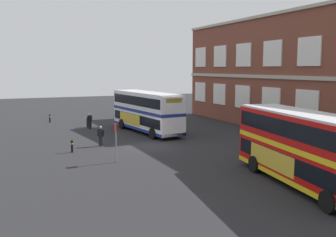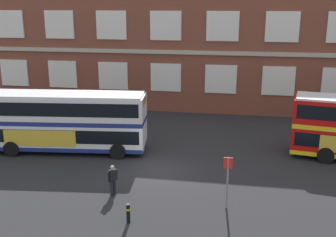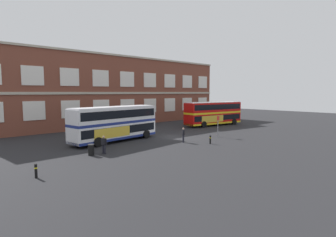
{
  "view_description": "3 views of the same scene",
  "coord_description": "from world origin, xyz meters",
  "px_view_note": "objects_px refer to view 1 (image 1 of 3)",
  "views": [
    {
      "loc": [
        29.92,
        -11.32,
        6.45
      ],
      "look_at": [
        2.14,
        0.74,
        2.55
      ],
      "focal_mm": 41.79,
      "sensor_mm": 36.0,
      "label": 1
    },
    {
      "loc": [
        4.67,
        -23.03,
        9.95
      ],
      "look_at": [
        -0.04,
        3.53,
        2.33
      ],
      "focal_mm": 44.23,
      "sensor_mm": 36.0,
      "label": 2
    },
    {
      "loc": [
        -24.16,
        -24.88,
        5.74
      ],
      "look_at": [
        -0.06,
        0.64,
        2.34
      ],
      "focal_mm": 29.17,
      "sensor_mm": 36.0,
      "label": 3
    }
  ],
  "objects_px": {
    "waiting_passenger": "(90,120)",
    "station_litter_bin": "(89,123)",
    "double_decker_middle": "(305,148)",
    "second_passenger": "(101,135)",
    "bus_stand_flag": "(116,139)",
    "safety_bollard_west": "(50,118)",
    "double_decker_near": "(146,111)",
    "safety_bollard_east": "(72,146)"
  },
  "relations": [
    {
      "from": "waiting_passenger",
      "to": "station_litter_bin",
      "type": "relative_size",
      "value": 1.65
    },
    {
      "from": "double_decker_middle",
      "to": "second_passenger",
      "type": "bearing_deg",
      "value": -154.06
    },
    {
      "from": "second_passenger",
      "to": "station_litter_bin",
      "type": "distance_m",
      "value": 10.86
    },
    {
      "from": "double_decker_middle",
      "to": "bus_stand_flag",
      "type": "xyz_separation_m",
      "value": [
        -9.44,
        -7.92,
        -0.51
      ]
    },
    {
      "from": "safety_bollard_west",
      "to": "double_decker_near",
      "type": "bearing_deg",
      "value": 35.66
    },
    {
      "from": "bus_stand_flag",
      "to": "station_litter_bin",
      "type": "xyz_separation_m",
      "value": [
        -16.79,
        1.73,
        -1.12
      ]
    },
    {
      "from": "double_decker_near",
      "to": "double_decker_middle",
      "type": "bearing_deg",
      "value": 4.19
    },
    {
      "from": "waiting_passenger",
      "to": "second_passenger",
      "type": "distance_m",
      "value": 9.64
    },
    {
      "from": "double_decker_middle",
      "to": "second_passenger",
      "type": "height_order",
      "value": "double_decker_middle"
    },
    {
      "from": "double_decker_near",
      "to": "station_litter_bin",
      "type": "bearing_deg",
      "value": -139.72
    },
    {
      "from": "station_litter_bin",
      "to": "safety_bollard_west",
      "type": "xyz_separation_m",
      "value": [
        -5.85,
        -3.48,
        -0.03
      ]
    },
    {
      "from": "bus_stand_flag",
      "to": "safety_bollard_west",
      "type": "height_order",
      "value": "bus_stand_flag"
    },
    {
      "from": "double_decker_middle",
      "to": "station_litter_bin",
      "type": "xyz_separation_m",
      "value": [
        -26.22,
        -6.19,
        -1.63
      ]
    },
    {
      "from": "bus_stand_flag",
      "to": "safety_bollard_east",
      "type": "relative_size",
      "value": 2.84
    },
    {
      "from": "double_decker_near",
      "to": "second_passenger",
      "type": "xyz_separation_m",
      "value": [
        5.25,
        -6.0,
        -1.22
      ]
    },
    {
      "from": "double_decker_near",
      "to": "waiting_passenger",
      "type": "xyz_separation_m",
      "value": [
        -4.32,
        -4.86,
        -1.22
      ]
    },
    {
      "from": "safety_bollard_west",
      "to": "waiting_passenger",
      "type": "bearing_deg",
      "value": 25.05
    },
    {
      "from": "double_decker_near",
      "to": "bus_stand_flag",
      "type": "height_order",
      "value": "double_decker_near"
    },
    {
      "from": "waiting_passenger",
      "to": "double_decker_near",
      "type": "bearing_deg",
      "value": 48.38
    },
    {
      "from": "second_passenger",
      "to": "double_decker_near",
      "type": "bearing_deg",
      "value": 131.2
    },
    {
      "from": "safety_bollard_west",
      "to": "safety_bollard_east",
      "type": "distance_m",
      "value": 18.19
    },
    {
      "from": "station_litter_bin",
      "to": "second_passenger",
      "type": "bearing_deg",
      "value": -7.0
    },
    {
      "from": "waiting_passenger",
      "to": "safety_bollard_east",
      "type": "relative_size",
      "value": 1.79
    },
    {
      "from": "waiting_passenger",
      "to": "bus_stand_flag",
      "type": "bearing_deg",
      "value": -5.67
    },
    {
      "from": "bus_stand_flag",
      "to": "station_litter_bin",
      "type": "bearing_deg",
      "value": 174.11
    },
    {
      "from": "double_decker_near",
      "to": "second_passenger",
      "type": "bearing_deg",
      "value": -48.8
    },
    {
      "from": "double_decker_middle",
      "to": "bus_stand_flag",
      "type": "distance_m",
      "value": 12.33
    },
    {
      "from": "double_decker_middle",
      "to": "station_litter_bin",
      "type": "distance_m",
      "value": 26.99
    },
    {
      "from": "second_passenger",
      "to": "safety_bollard_east",
      "type": "bearing_deg",
      "value": -59.44
    },
    {
      "from": "safety_bollard_east",
      "to": "station_litter_bin",
      "type": "bearing_deg",
      "value": 162.15
    },
    {
      "from": "second_passenger",
      "to": "safety_bollard_east",
      "type": "height_order",
      "value": "second_passenger"
    },
    {
      "from": "second_passenger",
      "to": "safety_bollard_east",
      "type": "distance_m",
      "value": 3.11
    },
    {
      "from": "waiting_passenger",
      "to": "bus_stand_flag",
      "type": "height_order",
      "value": "bus_stand_flag"
    },
    {
      "from": "bus_stand_flag",
      "to": "second_passenger",
      "type": "bearing_deg",
      "value": 176.12
    },
    {
      "from": "second_passenger",
      "to": "bus_stand_flag",
      "type": "bearing_deg",
      "value": -3.88
    },
    {
      "from": "double_decker_near",
      "to": "double_decker_middle",
      "type": "xyz_separation_m",
      "value": [
        20.7,
        1.52,
        0.0
      ]
    },
    {
      "from": "bus_stand_flag",
      "to": "safety_bollard_east",
      "type": "distance_m",
      "value": 5.11
    },
    {
      "from": "waiting_passenger",
      "to": "second_passenger",
      "type": "relative_size",
      "value": 1.0
    },
    {
      "from": "bus_stand_flag",
      "to": "double_decker_middle",
      "type": "bearing_deg",
      "value": 40.02
    },
    {
      "from": "double_decker_near",
      "to": "bus_stand_flag",
      "type": "bearing_deg",
      "value": -29.63
    },
    {
      "from": "safety_bollard_west",
      "to": "safety_bollard_east",
      "type": "height_order",
      "value": "same"
    },
    {
      "from": "double_decker_near",
      "to": "second_passenger",
      "type": "height_order",
      "value": "double_decker_near"
    }
  ]
}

